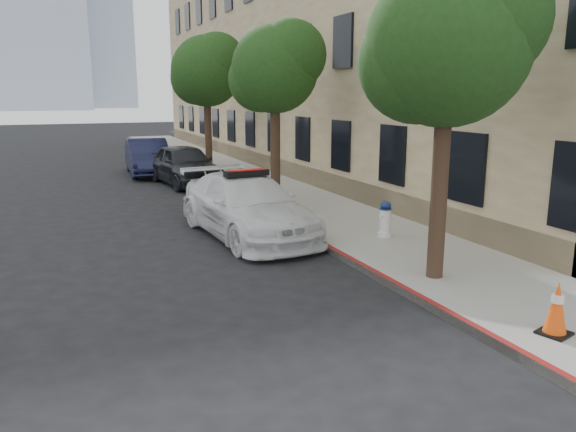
{
  "coord_description": "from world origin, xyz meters",
  "views": [
    {
      "loc": [
        -3.38,
        -10.04,
        3.44
      ],
      "look_at": [
        0.92,
        0.24,
        1.0
      ],
      "focal_mm": 35.0,
      "sensor_mm": 36.0,
      "label": 1
    }
  ],
  "objects_px": {
    "fire_hydrant": "(385,219)",
    "traffic_cone": "(557,308)",
    "parked_car_mid": "(185,165)",
    "police_car": "(247,206)",
    "parked_car_far": "(148,157)"
  },
  "relations": [
    {
      "from": "fire_hydrant",
      "to": "traffic_cone",
      "type": "height_order",
      "value": "fire_hydrant"
    },
    {
      "from": "parked_car_mid",
      "to": "fire_hydrant",
      "type": "xyz_separation_m",
      "value": [
        2.44,
        -10.31,
        -0.21
      ]
    },
    {
      "from": "police_car",
      "to": "traffic_cone",
      "type": "bearing_deg",
      "value": -79.95
    },
    {
      "from": "parked_car_mid",
      "to": "fire_hydrant",
      "type": "height_order",
      "value": "parked_car_mid"
    },
    {
      "from": "police_car",
      "to": "fire_hydrant",
      "type": "relative_size",
      "value": 6.29
    },
    {
      "from": "parked_car_mid",
      "to": "parked_car_far",
      "type": "distance_m",
      "value": 3.47
    },
    {
      "from": "parked_car_far",
      "to": "traffic_cone",
      "type": "relative_size",
      "value": 6.06
    },
    {
      "from": "fire_hydrant",
      "to": "parked_car_far",
      "type": "bearing_deg",
      "value": 87.49
    },
    {
      "from": "parked_car_far",
      "to": "fire_hydrant",
      "type": "xyz_separation_m",
      "value": [
        3.3,
        -13.67,
        -0.2
      ]
    },
    {
      "from": "parked_car_far",
      "to": "traffic_cone",
      "type": "xyz_separation_m",
      "value": [
        2.54,
        -19.27,
        -0.24
      ]
    },
    {
      "from": "police_car",
      "to": "parked_car_mid",
      "type": "relative_size",
      "value": 1.17
    },
    {
      "from": "parked_car_mid",
      "to": "parked_car_far",
      "type": "relative_size",
      "value": 0.98
    },
    {
      "from": "police_car",
      "to": "parked_car_mid",
      "type": "distance_m",
      "value": 8.45
    },
    {
      "from": "police_car",
      "to": "parked_car_far",
      "type": "bearing_deg",
      "value": 87.64
    },
    {
      "from": "traffic_cone",
      "to": "fire_hydrant",
      "type": "bearing_deg",
      "value": 82.24
    }
  ]
}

